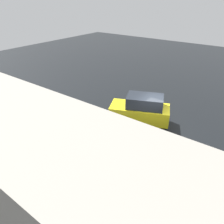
{
  "coord_description": "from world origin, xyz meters",
  "views": [
    {
      "loc": [
        -4.74,
        11.3,
        7.88
      ],
      "look_at": [
        2.91,
        0.98,
        0.9
      ],
      "focal_mm": 35.0,
      "sensor_mm": 36.0,
      "label": 1
    }
  ],
  "objects_px": {
    "moving_hatchback": "(141,110)",
    "sign_post": "(77,123)",
    "pedestrian": "(82,110)",
    "fire_hydrant": "(91,123)"
  },
  "relations": [
    {
      "from": "moving_hatchback",
      "to": "fire_hydrant",
      "type": "relative_size",
      "value": 5.3
    },
    {
      "from": "moving_hatchback",
      "to": "sign_post",
      "type": "bearing_deg",
      "value": 69.83
    },
    {
      "from": "moving_hatchback",
      "to": "pedestrian",
      "type": "relative_size",
      "value": 2.63
    },
    {
      "from": "fire_hydrant",
      "to": "moving_hatchback",
      "type": "bearing_deg",
      "value": -132.39
    },
    {
      "from": "pedestrian",
      "to": "sign_post",
      "type": "xyz_separation_m",
      "value": [
        -1.65,
        2.08,
        0.62
      ]
    },
    {
      "from": "moving_hatchback",
      "to": "fire_hydrant",
      "type": "distance_m",
      "value": 3.42
    },
    {
      "from": "moving_hatchback",
      "to": "sign_post",
      "type": "height_order",
      "value": "sign_post"
    },
    {
      "from": "fire_hydrant",
      "to": "pedestrian",
      "type": "xyz_separation_m",
      "value": [
        1.0,
        -0.17,
        0.56
      ]
    },
    {
      "from": "pedestrian",
      "to": "sign_post",
      "type": "distance_m",
      "value": 2.73
    },
    {
      "from": "fire_hydrant",
      "to": "pedestrian",
      "type": "bearing_deg",
      "value": -9.88
    }
  ]
}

